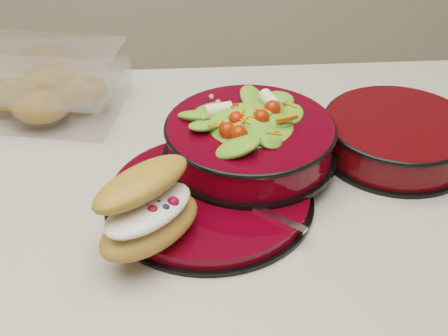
{
  "coord_description": "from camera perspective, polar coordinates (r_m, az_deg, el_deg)",
  "views": [
    {
      "loc": [
        0.03,
        -0.64,
        1.4
      ],
      "look_at": [
        0.08,
        0.0,
        0.94
      ],
      "focal_mm": 50.0,
      "sensor_mm": 36.0,
      "label": 1
    }
  ],
  "objects": [
    {
      "name": "dinner_plate",
      "position": [
        0.79,
        -1.28,
        -2.67
      ],
      "size": [
        0.27,
        0.27,
        0.02
      ],
      "rotation": [
        0.0,
        0.0,
        0.21
      ],
      "color": "black",
      "rests_on": "island_counter"
    },
    {
      "name": "pastry_box",
      "position": [
        1.02,
        -16.12,
        7.29
      ],
      "size": [
        0.26,
        0.21,
        0.09
      ],
      "rotation": [
        0.0,
        0.0,
        -0.21
      ],
      "color": "white",
      "rests_on": "island_counter"
    },
    {
      "name": "salad_bowl",
      "position": [
        0.83,
        2.4,
        3.19
      ],
      "size": [
        0.24,
        0.24,
        0.1
      ],
      "rotation": [
        0.0,
        0.0,
        0.1
      ],
      "color": "black",
      "rests_on": "dinner_plate"
    },
    {
      "name": "fork",
      "position": [
        0.76,
        2.29,
        -3.32
      ],
      "size": [
        0.12,
        0.11,
        0.0
      ],
      "rotation": [
        0.0,
        0.0,
        0.85
      ],
      "color": "silver",
      "rests_on": "dinner_plate"
    },
    {
      "name": "extra_bowl",
      "position": [
        0.91,
        15.57,
        2.91
      ],
      "size": [
        0.22,
        0.22,
        0.05
      ],
      "rotation": [
        0.0,
        0.0,
        0.08
      ],
      "color": "black",
      "rests_on": "island_counter"
    },
    {
      "name": "croissant",
      "position": [
        0.7,
        -6.88,
        -3.66
      ],
      "size": [
        0.15,
        0.16,
        0.08
      ],
      "rotation": [
        0.0,
        0.0,
        0.79
      ],
      "color": "#C48A3C",
      "rests_on": "dinner_plate"
    }
  ]
}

